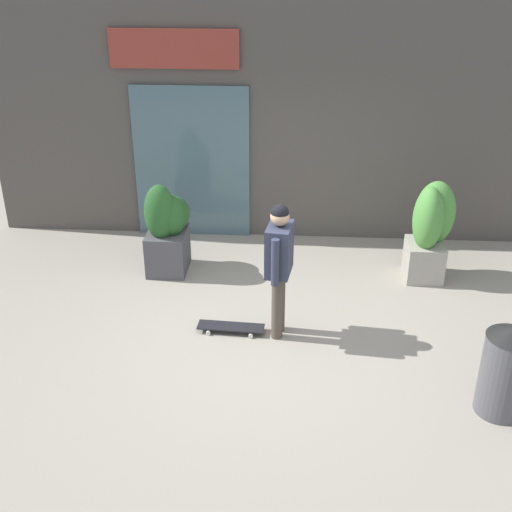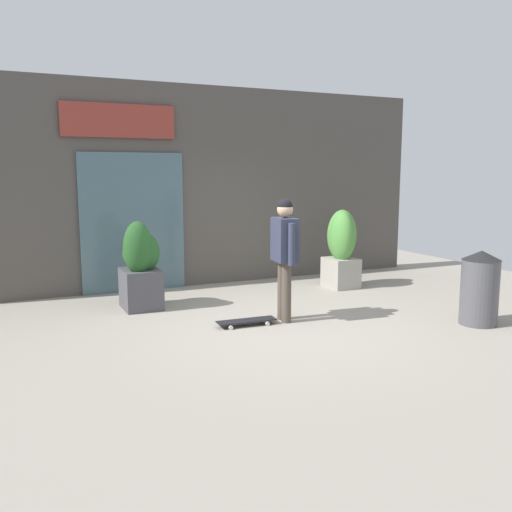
% 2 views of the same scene
% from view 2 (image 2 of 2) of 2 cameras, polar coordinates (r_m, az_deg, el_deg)
% --- Properties ---
extents(ground_plane, '(12.00, 12.00, 0.00)m').
position_cam_2_polar(ground_plane, '(7.43, 2.06, -6.82)').
color(ground_plane, gray).
extents(building_facade, '(8.53, 0.31, 3.45)m').
position_cam_2_polar(building_facade, '(9.78, -5.85, 7.06)').
color(building_facade, '#4C4742').
rests_on(building_facade, ground_plane).
extents(skateboarder, '(0.32, 0.60, 1.64)m').
position_cam_2_polar(skateboarder, '(7.28, 2.98, 0.89)').
color(skateboarder, '#4C4238').
rests_on(skateboarder, ground_plane).
extents(skateboard, '(0.80, 0.29, 0.08)m').
position_cam_2_polar(skateboard, '(7.23, -1.00, -6.73)').
color(skateboard, black).
rests_on(skateboard, ground_plane).
extents(planter_box_left, '(0.61, 0.66, 1.34)m').
position_cam_2_polar(planter_box_left, '(9.64, 8.85, 1.08)').
color(planter_box_left, gray).
rests_on(planter_box_left, ground_plane).
extents(planter_box_right, '(0.57, 0.71, 1.29)m').
position_cam_2_polar(planter_box_right, '(8.20, -11.82, -0.86)').
color(planter_box_right, '#47474C').
rests_on(planter_box_right, ground_plane).
extents(trash_bin, '(0.49, 0.49, 0.98)m').
position_cam_2_polar(trash_bin, '(7.77, 22.13, -3.04)').
color(trash_bin, '#4C4C51').
rests_on(trash_bin, ground_plane).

